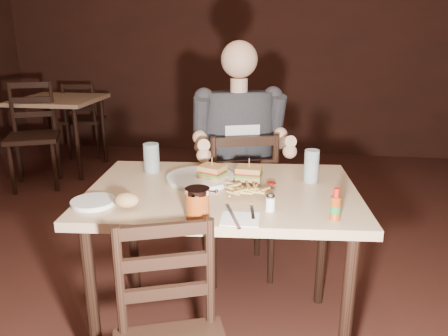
# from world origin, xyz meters

# --- Properties ---
(room_shell) EXTENTS (7.00, 7.00, 7.00)m
(room_shell) POSITION_xyz_m (0.00, 0.00, 1.40)
(room_shell) COLOR black
(room_shell) RESTS_ON ground
(main_table) EXTENTS (1.23, 0.87, 0.77)m
(main_table) POSITION_xyz_m (0.09, 0.05, 0.69)
(main_table) COLOR tan
(main_table) RESTS_ON ground
(bg_table) EXTENTS (0.80, 0.80, 0.77)m
(bg_table) POSITION_xyz_m (-1.97, 2.50, 0.68)
(bg_table) COLOR tan
(bg_table) RESTS_ON ground
(chair_far) EXTENTS (0.54, 0.56, 0.91)m
(chair_far) POSITION_xyz_m (0.09, 0.67, 0.45)
(chair_far) COLOR black
(chair_far) RESTS_ON ground
(bg_chair_far) EXTENTS (0.47, 0.50, 0.87)m
(bg_chair_far) POSITION_xyz_m (-1.97, 3.05, 0.44)
(bg_chair_far) COLOR black
(bg_chair_far) RESTS_ON ground
(bg_chair_near) EXTENTS (0.61, 0.63, 0.98)m
(bg_chair_near) POSITION_xyz_m (-1.97, 1.95, 0.49)
(bg_chair_near) COLOR black
(bg_chair_near) RESTS_ON ground
(diner) EXTENTS (0.63, 0.55, 0.92)m
(diner) POSITION_xyz_m (0.10, 0.63, 0.93)
(diner) COLOR #313337
(diner) RESTS_ON chair_far
(dinner_plate) EXTENTS (0.33, 0.33, 0.02)m
(dinner_plate) POSITION_xyz_m (-0.03, 0.15, 0.78)
(dinner_plate) COLOR white
(dinner_plate) RESTS_ON main_table
(sandwich_left) EXTENTS (0.14, 0.12, 0.10)m
(sandwich_left) POSITION_xyz_m (0.03, 0.14, 0.84)
(sandwich_left) COLOR tan
(sandwich_left) RESTS_ON dinner_plate
(sandwich_right) EXTENTS (0.12, 0.10, 0.10)m
(sandwich_right) POSITION_xyz_m (0.20, 0.15, 0.84)
(sandwich_right) COLOR tan
(sandwich_right) RESTS_ON dinner_plate
(fries_pile) EXTENTS (0.24, 0.18, 0.04)m
(fries_pile) POSITION_xyz_m (0.20, -0.03, 0.81)
(fries_pile) COLOR tan
(fries_pile) RESTS_ON dinner_plate
(ketchup_dollop) EXTENTS (0.05, 0.05, 0.01)m
(ketchup_dollop) POSITION_xyz_m (0.30, 0.09, 0.79)
(ketchup_dollop) COLOR maroon
(ketchup_dollop) RESTS_ON dinner_plate
(glass_left) EXTENTS (0.08, 0.08, 0.14)m
(glass_left) POSITION_xyz_m (-0.29, 0.25, 0.84)
(glass_left) COLOR silver
(glass_left) RESTS_ON main_table
(glass_right) EXTENTS (0.07, 0.07, 0.15)m
(glass_right) POSITION_xyz_m (0.48, 0.20, 0.85)
(glass_right) COLOR silver
(glass_right) RESTS_ON main_table
(hot_sauce) EXTENTS (0.04, 0.04, 0.12)m
(hot_sauce) POSITION_xyz_m (0.54, -0.22, 0.83)
(hot_sauce) COLOR #88350F
(hot_sauce) RESTS_ON main_table
(salt_shaker) EXTENTS (0.04, 0.04, 0.07)m
(salt_shaker) POSITION_xyz_m (0.31, -0.16, 0.80)
(salt_shaker) COLOR white
(salt_shaker) RESTS_ON main_table
(syrup_dispenser) EXTENTS (0.10, 0.10, 0.12)m
(syrup_dispenser) POSITION_xyz_m (0.04, -0.27, 0.83)
(syrup_dispenser) COLOR #88350F
(syrup_dispenser) RESTS_ON main_table
(napkin) EXTENTS (0.15, 0.14, 0.00)m
(napkin) POSITION_xyz_m (0.20, -0.26, 0.77)
(napkin) COLOR white
(napkin) RESTS_ON main_table
(knife) EXTENTS (0.08, 0.22, 0.01)m
(knife) POSITION_xyz_m (0.17, -0.25, 0.78)
(knife) COLOR silver
(knife) RESTS_ON napkin
(fork) EXTENTS (0.03, 0.16, 0.01)m
(fork) POSITION_xyz_m (0.24, -0.19, 0.78)
(fork) COLOR silver
(fork) RESTS_ON napkin
(side_plate) EXTENTS (0.18, 0.18, 0.01)m
(side_plate) POSITION_xyz_m (-0.40, -0.20, 0.78)
(side_plate) COLOR white
(side_plate) RESTS_ON main_table
(bread_roll) EXTENTS (0.10, 0.09, 0.06)m
(bread_roll) POSITION_xyz_m (-0.24, -0.23, 0.81)
(bread_roll) COLOR tan
(bread_roll) RESTS_ON side_plate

